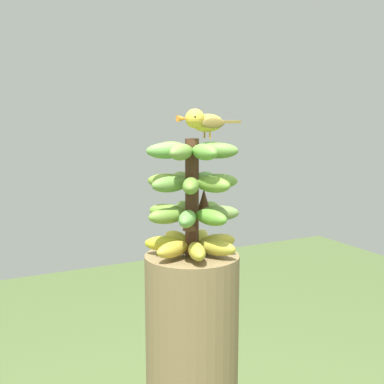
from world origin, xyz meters
TOP-DOWN VIEW (x-y plane):
  - banana_bunch at (-0.00, 0.00)m, footprint 0.26×0.26m
  - perched_bird at (-0.02, 0.02)m, footprint 0.19×0.05m

SIDE VIEW (x-z plane):
  - banana_bunch at x=0.00m, z-range 1.25..1.57m
  - perched_bird at x=-0.02m, z-range 1.58..1.66m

